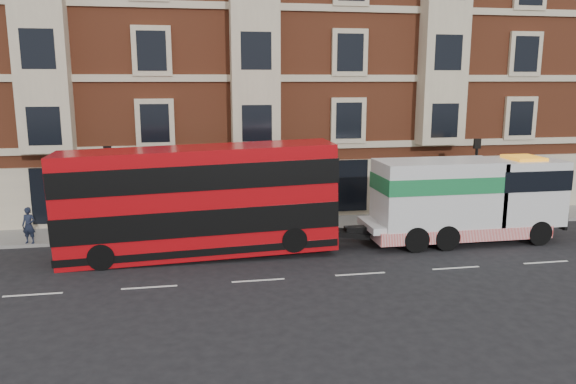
% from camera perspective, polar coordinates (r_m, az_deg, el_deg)
% --- Properties ---
extents(ground, '(120.00, 120.00, 0.00)m').
position_cam_1_polar(ground, '(21.42, -3.04, -8.97)').
color(ground, black).
rests_on(ground, ground).
extents(sidewalk, '(90.00, 3.00, 0.15)m').
position_cam_1_polar(sidewalk, '(28.51, -4.95, -3.64)').
color(sidewalk, slate).
rests_on(sidewalk, ground).
extents(victorian_terrace, '(45.00, 12.00, 20.40)m').
position_cam_1_polar(victorian_terrace, '(35.16, -5.59, 15.61)').
color(victorian_terrace, brown).
rests_on(victorian_terrace, ground).
extents(lamp_post_west, '(0.35, 0.15, 4.35)m').
position_cam_1_polar(lamp_post_west, '(26.80, -17.66, 0.59)').
color(lamp_post_west, black).
rests_on(lamp_post_west, sidewalk).
extents(lamp_post_east, '(0.35, 0.15, 4.35)m').
position_cam_1_polar(lamp_post_east, '(30.25, 18.48, 1.72)').
color(lamp_post_east, black).
rests_on(lamp_post_east, sidewalk).
extents(double_decker_bus, '(11.54, 2.65, 4.67)m').
position_cam_1_polar(double_decker_bus, '(23.97, -9.09, -0.73)').
color(double_decker_bus, '#AA090E').
rests_on(double_decker_bus, ground).
extents(tow_truck, '(9.24, 2.73, 3.85)m').
position_cam_1_polar(tow_truck, '(27.09, 17.36, -0.65)').
color(tow_truck, silver).
rests_on(tow_truck, ground).
extents(pedestrian, '(0.69, 0.54, 1.66)m').
position_cam_1_polar(pedestrian, '(27.87, -24.84, -3.10)').
color(pedestrian, '#181F31').
rests_on(pedestrian, sidewalk).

